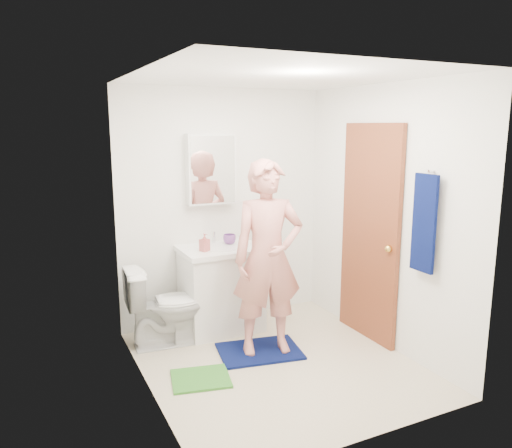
{
  "coord_description": "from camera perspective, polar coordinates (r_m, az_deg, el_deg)",
  "views": [
    {
      "loc": [
        -1.91,
        -3.53,
        2.02
      ],
      "look_at": [
        -0.08,
        0.25,
        1.2
      ],
      "focal_mm": 35.0,
      "sensor_mm": 36.0,
      "label": 1
    }
  ],
  "objects": [
    {
      "name": "floor",
      "position": [
        4.5,
        2.42,
        -15.71
      ],
      "size": [
        2.2,
        2.4,
        0.02
      ],
      "primitive_type": "cube",
      "color": "beige",
      "rests_on": "ground"
    },
    {
      "name": "ceiling",
      "position": [
        4.03,
        2.72,
        16.64
      ],
      "size": [
        2.2,
        2.4,
        0.02
      ],
      "primitive_type": "cube",
      "color": "white",
      "rests_on": "ground"
    },
    {
      "name": "wall_back",
      "position": [
        5.18,
        -3.81,
        1.98
      ],
      "size": [
        2.2,
        0.02,
        2.4
      ],
      "primitive_type": "cube",
      "color": "white",
      "rests_on": "ground"
    },
    {
      "name": "wall_front",
      "position": [
        3.12,
        13.21,
        -4.46
      ],
      "size": [
        2.2,
        0.02,
        2.4
      ],
      "primitive_type": "cube",
      "color": "white",
      "rests_on": "ground"
    },
    {
      "name": "wall_left",
      "position": [
        3.71,
        -12.7,
        -1.93
      ],
      "size": [
        0.02,
        2.4,
        2.4
      ],
      "primitive_type": "cube",
      "color": "white",
      "rests_on": "ground"
    },
    {
      "name": "wall_right",
      "position": [
        4.72,
        14.51,
        0.75
      ],
      "size": [
        0.02,
        2.4,
        2.4
      ],
      "primitive_type": "cube",
      "color": "white",
      "rests_on": "ground"
    },
    {
      "name": "vanity_cabinet",
      "position": [
        5.05,
        -4.01,
        -7.62
      ],
      "size": [
        0.75,
        0.55,
        0.8
      ],
      "primitive_type": "cube",
      "color": "white",
      "rests_on": "floor"
    },
    {
      "name": "countertop",
      "position": [
        4.93,
        -4.08,
        -2.94
      ],
      "size": [
        0.79,
        0.59,
        0.05
      ],
      "primitive_type": "cube",
      "color": "white",
      "rests_on": "vanity_cabinet"
    },
    {
      "name": "sink_basin",
      "position": [
        4.93,
        -4.08,
        -2.77
      ],
      "size": [
        0.4,
        0.4,
        0.03
      ],
      "primitive_type": "cylinder",
      "color": "white",
      "rests_on": "countertop"
    },
    {
      "name": "faucet",
      "position": [
        5.07,
        -4.85,
        -1.56
      ],
      "size": [
        0.03,
        0.03,
        0.12
      ],
      "primitive_type": "cylinder",
      "color": "silver",
      "rests_on": "countertop"
    },
    {
      "name": "medicine_cabinet",
      "position": [
        5.01,
        -5.16,
        6.26
      ],
      "size": [
        0.5,
        0.12,
        0.7
      ],
      "primitive_type": "cube",
      "color": "white",
      "rests_on": "wall_back"
    },
    {
      "name": "mirror_panel",
      "position": [
        4.95,
        -4.91,
        6.21
      ],
      "size": [
        0.46,
        0.01,
        0.66
      ],
      "primitive_type": "cube",
      "color": "white",
      "rests_on": "wall_back"
    },
    {
      "name": "door",
      "position": [
        4.84,
        12.86,
        -1.04
      ],
      "size": [
        0.05,
        0.8,
        2.05
      ],
      "primitive_type": "cube",
      "color": "brown",
      "rests_on": "ground"
    },
    {
      "name": "door_knob",
      "position": [
        4.59,
        14.91,
        -2.75
      ],
      "size": [
        0.07,
        0.07,
        0.07
      ],
      "primitive_type": "sphere",
      "color": "gold",
      "rests_on": "door"
    },
    {
      "name": "towel",
      "position": [
        4.24,
        18.67,
        0.06
      ],
      "size": [
        0.03,
        0.24,
        0.8
      ],
      "primitive_type": "cube",
      "color": "#071249",
      "rests_on": "wall_right"
    },
    {
      "name": "towel_hook",
      "position": [
        4.22,
        19.41,
        5.72
      ],
      "size": [
        0.06,
        0.02,
        0.02
      ],
      "primitive_type": "cylinder",
      "rotation": [
        0.0,
        1.57,
        0.0
      ],
      "color": "silver",
      "rests_on": "wall_right"
    },
    {
      "name": "toilet",
      "position": [
        4.78,
        -10.18,
        -9.17
      ],
      "size": [
        0.77,
        0.48,
        0.76
      ],
      "primitive_type": "imported",
      "rotation": [
        0.0,
        0.0,
        1.49
      ],
      "color": "white",
      "rests_on": "floor"
    },
    {
      "name": "bath_mat",
      "position": [
        4.68,
        0.4,
        -14.32
      ],
      "size": [
        0.81,
        0.64,
        0.02
      ],
      "primitive_type": "cube",
      "rotation": [
        0.0,
        0.0,
        -0.18
      ],
      "color": "#071249",
      "rests_on": "floor"
    },
    {
      "name": "green_rug",
      "position": [
        4.26,
        -6.34,
        -17.15
      ],
      "size": [
        0.54,
        0.48,
        0.02
      ],
      "primitive_type": "cube",
      "rotation": [
        0.0,
        0.0,
        -0.22
      ],
      "color": "#3C8B2E",
      "rests_on": "floor"
    },
    {
      "name": "soap_dispenser",
      "position": [
        4.76,
        -5.9,
        -2.1
      ],
      "size": [
        0.1,
        0.1,
        0.17
      ],
      "primitive_type": "imported",
      "rotation": [
        0.0,
        0.0,
        0.4
      ],
      "color": "#BB5957",
      "rests_on": "countertop"
    },
    {
      "name": "toothbrush_cup",
      "position": [
        5.03,
        -3.05,
        -1.75
      ],
      "size": [
        0.15,
        0.15,
        0.1
      ],
      "primitive_type": "imported",
      "rotation": [
        0.0,
        0.0,
        -0.23
      ],
      "color": "#774190",
      "rests_on": "countertop"
    },
    {
      "name": "man",
      "position": [
        4.38,
        1.37,
        -3.9
      ],
      "size": [
        0.7,
        0.53,
        1.73
      ],
      "primitive_type": "imported",
      "rotation": [
        0.0,
        0.0,
        -0.21
      ],
      "color": "tan",
      "rests_on": "bath_mat"
    }
  ]
}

